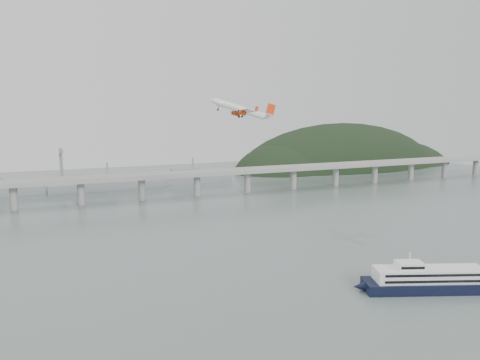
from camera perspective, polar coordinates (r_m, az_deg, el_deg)
name	(u,v)px	position (r m, az deg, el deg)	size (l,w,h in m)	color
ground	(283,266)	(239.95, 5.29, -10.36)	(900.00, 900.00, 0.00)	slate
bridge	(174,178)	(417.71, -8.03, 0.23)	(800.00, 22.00, 23.90)	gray
headland	(349,180)	(668.36, 13.19, 0.00)	(365.00, 155.00, 156.00)	black
ferry	(429,280)	(222.41, 22.03, -11.22)	(88.57, 41.20, 17.46)	black
airliner	(242,110)	(287.47, 0.28, 8.54)	(43.23, 39.17, 15.49)	white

